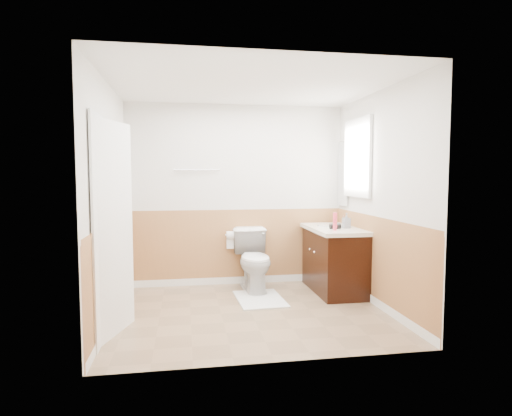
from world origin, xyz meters
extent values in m
plane|color=#8C7051|center=(0.00, 0.00, 0.00)|extent=(3.00, 3.00, 0.00)
plane|color=white|center=(0.00, 0.00, 2.50)|extent=(3.00, 3.00, 0.00)
plane|color=silver|center=(0.00, 1.30, 1.25)|extent=(3.00, 0.00, 3.00)
plane|color=silver|center=(0.00, -1.30, 1.25)|extent=(3.00, 0.00, 3.00)
plane|color=silver|center=(-1.50, 0.00, 1.25)|extent=(0.00, 3.00, 3.00)
plane|color=silver|center=(1.50, 0.00, 1.25)|extent=(0.00, 3.00, 3.00)
plane|color=#BB7F4B|center=(0.00, 1.29, 0.50)|extent=(3.00, 0.00, 3.00)
plane|color=#BB7F4B|center=(0.00, -1.29, 0.50)|extent=(3.00, 0.00, 3.00)
plane|color=#BB7F4B|center=(-1.49, 0.00, 0.50)|extent=(0.00, 2.60, 2.60)
plane|color=#BB7F4B|center=(1.49, 0.00, 0.50)|extent=(0.00, 2.60, 2.60)
imported|color=white|center=(0.18, 0.89, 0.41)|extent=(0.49, 0.82, 0.81)
cube|color=white|center=(0.18, 0.45, 0.01)|extent=(0.59, 0.82, 0.02)
cube|color=black|center=(1.21, 0.68, 0.40)|extent=(0.55, 1.10, 0.80)
sphere|color=silver|center=(0.91, 0.58, 0.55)|extent=(0.03, 0.03, 0.03)
sphere|color=silver|center=(0.91, 0.78, 0.55)|extent=(0.03, 0.03, 0.03)
cube|color=white|center=(1.20, 0.68, 0.83)|extent=(0.60, 1.15, 0.05)
cylinder|color=white|center=(1.21, 0.83, 0.86)|extent=(0.36, 0.36, 0.02)
cylinder|color=silver|center=(1.39, 0.83, 0.92)|extent=(0.02, 0.02, 0.14)
cylinder|color=#EE3D56|center=(1.11, 0.39, 0.96)|extent=(0.05, 0.05, 0.22)
imported|color=gray|center=(1.33, 0.58, 0.95)|extent=(0.09, 0.09, 0.19)
cylinder|color=black|center=(1.16, 0.52, 0.89)|extent=(0.14, 0.07, 0.07)
cylinder|color=black|center=(1.13, 0.56, 0.86)|extent=(0.03, 0.03, 0.07)
cube|color=silver|center=(1.48, 1.10, 1.55)|extent=(0.02, 0.35, 0.90)
cube|color=white|center=(1.47, 0.59, 1.75)|extent=(0.04, 0.80, 1.00)
cube|color=white|center=(1.49, 0.59, 1.75)|extent=(0.01, 0.70, 0.90)
cube|color=white|center=(-1.40, -0.45, 1.02)|extent=(0.29, 0.78, 2.04)
cube|color=white|center=(-1.48, -0.45, 1.03)|extent=(0.02, 0.92, 2.10)
sphere|color=silver|center=(-1.34, -0.12, 0.95)|extent=(0.06, 0.06, 0.06)
cylinder|color=silver|center=(-0.55, 1.25, 1.60)|extent=(0.62, 0.02, 0.02)
cylinder|color=silver|center=(-0.10, 1.23, 0.70)|extent=(0.14, 0.02, 0.02)
cylinder|color=white|center=(-0.10, 1.23, 0.70)|extent=(0.10, 0.11, 0.11)
cube|color=white|center=(-0.10, 1.23, 0.59)|extent=(0.10, 0.01, 0.16)
camera|label=1|loc=(-0.71, -4.62, 1.53)|focal=30.01mm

